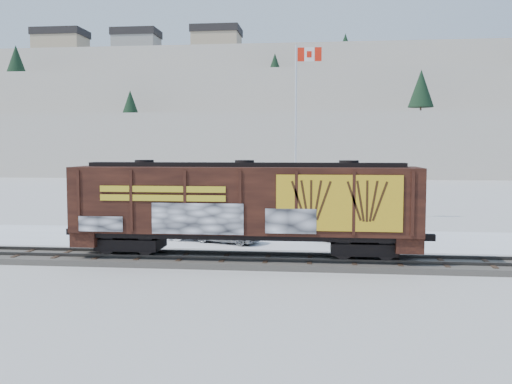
# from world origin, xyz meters

# --- Properties ---
(ground) EXTENTS (500.00, 500.00, 0.00)m
(ground) POSITION_xyz_m (0.00, 0.00, 0.00)
(ground) COLOR white
(ground) RESTS_ON ground
(rail_track) EXTENTS (50.00, 3.40, 0.43)m
(rail_track) POSITION_xyz_m (0.00, 0.00, 0.15)
(rail_track) COLOR #59544C
(rail_track) RESTS_ON ground
(parking_strip) EXTENTS (40.00, 8.00, 0.03)m
(parking_strip) POSITION_xyz_m (0.00, 7.50, 0.01)
(parking_strip) COLOR white
(parking_strip) RESTS_ON ground
(hillside) EXTENTS (360.00, 110.00, 93.00)m
(hillside) POSITION_xyz_m (-0.05, 139.79, 14.37)
(hillside) COLOR white
(hillside) RESTS_ON ground
(hopper_railcar) EXTENTS (16.09, 3.06, 4.34)m
(hopper_railcar) POSITION_xyz_m (-1.08, -0.01, 2.84)
(hopper_railcar) COLOR black
(hopper_railcar) RESTS_ON rail_track
(flagpole) EXTENTS (2.30, 0.90, 12.96)m
(flagpole) POSITION_xyz_m (0.72, 15.76, 4.90)
(flagpole) COLOR silver
(flagpole) RESTS_ON ground
(car_silver) EXTENTS (4.46, 3.02, 1.41)m
(car_silver) POSITION_xyz_m (-2.93, 5.60, 0.73)
(car_silver) COLOR #A1A4A8
(car_silver) RESTS_ON parking_strip
(car_white) EXTENTS (5.00, 2.20, 1.60)m
(car_white) POSITION_xyz_m (-4.28, 6.28, 0.83)
(car_white) COLOR silver
(car_white) RESTS_ON parking_strip
(car_dark) EXTENTS (5.77, 3.17, 1.58)m
(car_dark) POSITION_xyz_m (4.91, 6.80, 0.82)
(car_dark) COLOR #202428
(car_dark) RESTS_ON parking_strip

